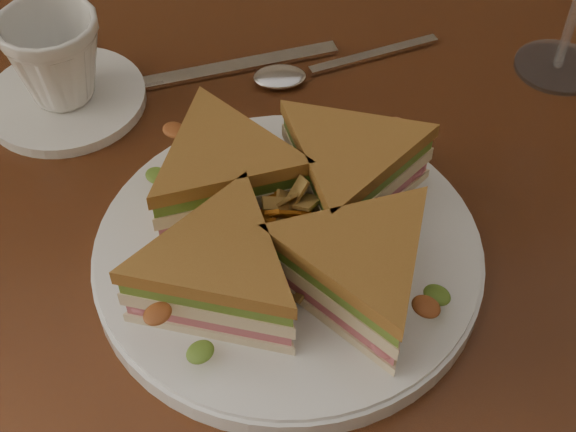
% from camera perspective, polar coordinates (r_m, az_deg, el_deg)
% --- Properties ---
extents(table, '(1.20, 0.80, 0.75)m').
position_cam_1_polar(table, '(0.71, -0.74, -3.37)').
color(table, '#36190C').
rests_on(table, ground).
extents(plate, '(0.28, 0.28, 0.02)m').
position_cam_1_polar(plate, '(0.58, 0.00, -2.71)').
color(plate, white).
rests_on(plate, table).
extents(sandwich_wedges, '(0.29, 0.29, 0.06)m').
position_cam_1_polar(sandwich_wedges, '(0.56, 0.00, -0.34)').
color(sandwich_wedges, beige).
rests_on(sandwich_wedges, plate).
extents(crisps_mound, '(0.09, 0.09, 0.05)m').
position_cam_1_polar(crisps_mound, '(0.56, 0.00, -0.61)').
color(crisps_mound, '#C36619').
rests_on(crisps_mound, plate).
extents(spoon, '(0.18, 0.07, 0.01)m').
position_cam_1_polar(spoon, '(0.74, 1.08, 10.20)').
color(spoon, silver).
rests_on(spoon, table).
extents(knife, '(0.21, 0.06, 0.00)m').
position_cam_1_polar(knife, '(0.75, -5.07, 10.26)').
color(knife, silver).
rests_on(knife, table).
extents(saucer, '(0.14, 0.14, 0.01)m').
position_cam_1_polar(saucer, '(0.73, -15.51, 8.01)').
color(saucer, white).
rests_on(saucer, table).
extents(coffee_cup, '(0.08, 0.08, 0.08)m').
position_cam_1_polar(coffee_cup, '(0.71, -16.24, 10.69)').
color(coffee_cup, white).
rests_on(coffee_cup, saucer).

